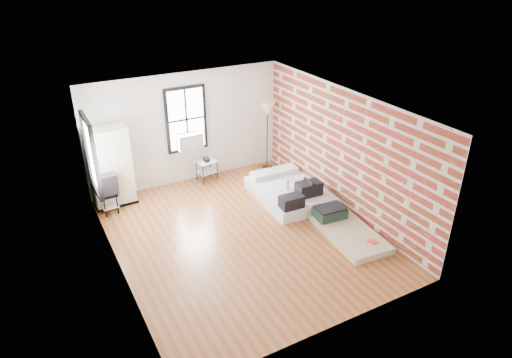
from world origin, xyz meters
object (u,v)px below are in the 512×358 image
mattress_bare (345,228)px  tv_stand (105,184)px  wardrobe (110,167)px  mattress_main (290,192)px  floor_lamp (267,112)px  side_table (207,165)px

mattress_bare → tv_stand: bearing=146.0°
wardrobe → mattress_main: bearing=-27.0°
wardrobe → tv_stand: (-0.21, -0.25, -0.26)m
mattress_main → wardrobe: wardrobe is taller
mattress_bare → floor_lamp: size_ratio=1.00×
floor_lamp → tv_stand: size_ratio=1.97×
mattress_bare → side_table: side_table is taller
tv_stand → wardrobe: bearing=45.3°
tv_stand → mattress_bare: bearing=-43.0°
floor_lamp → tv_stand: bearing=-176.7°
wardrobe → side_table: size_ratio=2.95×
mattress_main → tv_stand: 4.27m
mattress_main → tv_stand: (-3.96, 1.53, 0.49)m
wardrobe → floor_lamp: bearing=-1.7°
side_table → tv_stand: tv_stand is taller
mattress_main → side_table: bearing=129.1°
mattress_main → wardrobe: (-3.74, 1.78, 0.75)m
side_table → tv_stand: size_ratio=0.67×
wardrobe → tv_stand: size_ratio=1.99×
mattress_bare → side_table: size_ratio=2.92×
wardrobe → tv_stand: wardrobe is taller
floor_lamp → tv_stand: 4.44m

